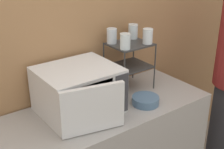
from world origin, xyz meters
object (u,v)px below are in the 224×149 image
(glass_front_left, at_px, (125,41))
(bowl, at_px, (145,101))
(glass_back_left, at_px, (112,36))
(dish_rack, at_px, (129,56))
(glass_front_right, at_px, (148,36))
(glass_back_right, at_px, (133,31))
(microwave, at_px, (79,91))

(glass_front_left, relative_size, bowl, 0.58)
(bowl, bearing_deg, glass_back_left, 94.64)
(dish_rack, height_order, bowl, dish_rack)
(glass_front_right, relative_size, glass_back_left, 1.00)
(glass_front_right, bearing_deg, glass_back_right, 91.49)
(glass_front_left, height_order, glass_back_left, same)
(glass_back_right, bearing_deg, microwave, -163.81)
(microwave, bearing_deg, dish_rack, 10.20)
(bowl, bearing_deg, microwave, 156.46)
(glass_front_left, height_order, glass_front_right, same)
(dish_rack, xyz_separation_m, glass_back_left, (-0.10, 0.08, 0.15))
(microwave, distance_m, glass_front_right, 0.64)
(glass_back_right, height_order, glass_back_left, same)
(bowl, bearing_deg, dish_rack, 75.15)
(glass_back_right, distance_m, bowl, 0.54)
(glass_front_right, height_order, glass_back_left, same)
(dish_rack, xyz_separation_m, glass_front_left, (-0.10, -0.08, 0.15))
(glass_front_right, bearing_deg, glass_front_left, -179.87)
(dish_rack, relative_size, bowl, 1.90)
(glass_back_left, relative_size, bowl, 0.58)
(glass_back_right, bearing_deg, glass_front_left, -141.82)
(microwave, xyz_separation_m, glass_back_right, (0.58, 0.17, 0.26))
(microwave, relative_size, glass_front_right, 4.95)
(glass_back_right, relative_size, bowl, 0.58)
(glass_front_left, bearing_deg, bowl, -80.15)
(dish_rack, distance_m, glass_back_right, 0.20)
(glass_front_left, relative_size, glass_back_right, 1.00)
(glass_back_right, distance_m, glass_back_left, 0.20)
(microwave, xyz_separation_m, glass_front_right, (0.59, 0.01, 0.26))
(microwave, relative_size, glass_back_right, 4.95)
(dish_rack, xyz_separation_m, glass_front_right, (0.10, -0.08, 0.15))
(bowl, bearing_deg, glass_back_right, 64.27)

